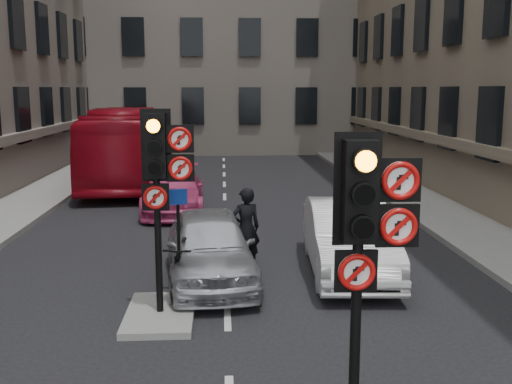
{
  "coord_description": "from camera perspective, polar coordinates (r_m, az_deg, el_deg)",
  "views": [
    {
      "loc": [
        -0.06,
        -5.23,
        4.03
      ],
      "look_at": [
        0.4,
        3.02,
        2.6
      ],
      "focal_mm": 42.0,
      "sensor_mm": 36.0,
      "label": 1
    }
  ],
  "objects": [
    {
      "name": "pavement_right",
      "position": [
        19.11,
        19.22,
        -2.66
      ],
      "size": [
        3.0,
        50.0,
        0.16
      ],
      "primitive_type": "cube",
      "color": "gray",
      "rests_on": "ground"
    },
    {
      "name": "centre_island",
      "position": [
        11.03,
        -9.11,
        -11.4
      ],
      "size": [
        1.2,
        2.0,
        0.12
      ],
      "primitive_type": "cube",
      "color": "gray",
      "rests_on": "ground"
    },
    {
      "name": "building_far",
      "position": [
        43.64,
        -3.25,
        17.68
      ],
      "size": [
        30.0,
        14.0,
        20.0
      ],
      "primitive_type": "cube",
      "color": "gray",
      "rests_on": "ground"
    },
    {
      "name": "signal_near",
      "position": [
        6.57,
        10.49,
        -3.08
      ],
      "size": [
        0.91,
        0.4,
        3.58
      ],
      "color": "black",
      "rests_on": "ground"
    },
    {
      "name": "signal_far",
      "position": [
        10.36,
        -9.03,
        2.34
      ],
      "size": [
        0.91,
        0.4,
        3.58
      ],
      "color": "black",
      "rests_on": "centre_island"
    },
    {
      "name": "car_silver",
      "position": [
        12.66,
        -4.43,
        -5.2
      ],
      "size": [
        2.18,
        4.57,
        1.51
      ],
      "primitive_type": "imported",
      "rotation": [
        0.0,
        0.0,
        0.09
      ],
      "color": "#A5A7AD",
      "rests_on": "ground"
    },
    {
      "name": "car_white",
      "position": [
        13.37,
        8.77,
        -4.36
      ],
      "size": [
        1.94,
        4.83,
        1.56
      ],
      "primitive_type": "imported",
      "rotation": [
        0.0,
        0.0,
        -0.06
      ],
      "color": "silver",
      "rests_on": "ground"
    },
    {
      "name": "car_pink",
      "position": [
        19.98,
        -7.86,
        0.13
      ],
      "size": [
        2.14,
        4.87,
        1.39
      ],
      "primitive_type": "imported",
      "rotation": [
        0.0,
        0.0,
        0.04
      ],
      "color": "#C1386D",
      "rests_on": "ground"
    },
    {
      "name": "bus_red",
      "position": [
        26.44,
        -12.44,
        4.33
      ],
      "size": [
        3.62,
        11.69,
        3.2
      ],
      "primitive_type": "imported",
      "rotation": [
        0.0,
        0.0,
        0.08
      ],
      "color": "maroon",
      "rests_on": "ground"
    },
    {
      "name": "motorcycle",
      "position": [
        11.78,
        -7.09,
        -7.34
      ],
      "size": [
        0.79,
        1.95,
        1.14
      ],
      "primitive_type": "imported",
      "rotation": [
        0.0,
        0.0,
        -0.14
      ],
      "color": "black",
      "rests_on": "ground"
    },
    {
      "name": "motorcyclist",
      "position": [
        13.5,
        -0.98,
        -3.46
      ],
      "size": [
        0.77,
        0.61,
        1.85
      ],
      "primitive_type": "imported",
      "rotation": [
        0.0,
        0.0,
        3.42
      ],
      "color": "black",
      "rests_on": "ground"
    },
    {
      "name": "info_sign",
      "position": [
        11.29,
        -7.41,
        -3.4
      ],
      "size": [
        0.36,
        0.14,
        2.08
      ],
      "rotation": [
        0.0,
        0.0,
        0.24
      ],
      "color": "black",
      "rests_on": "centre_island"
    }
  ]
}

